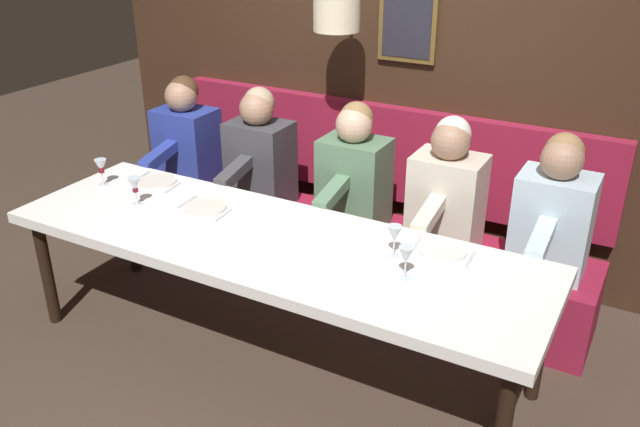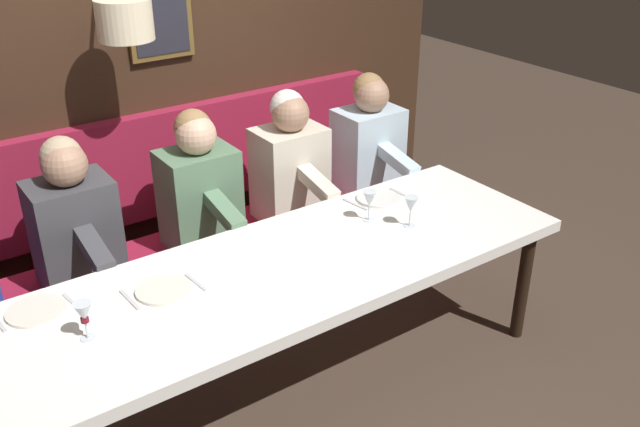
# 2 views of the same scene
# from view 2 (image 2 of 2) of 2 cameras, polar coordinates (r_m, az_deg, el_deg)

# --- Properties ---
(ground_plane) EXTENTS (12.00, 12.00, 0.00)m
(ground_plane) POSITION_cam_2_polar(r_m,az_deg,el_deg) (3.67, -3.05, -14.32)
(ground_plane) COLOR #423328
(dining_table) EXTENTS (0.90, 2.89, 0.74)m
(dining_table) POSITION_cam_2_polar(r_m,az_deg,el_deg) (3.26, -3.35, -5.31)
(dining_table) COLOR white
(dining_table) RESTS_ON ground_plane
(banquette_bench) EXTENTS (0.52, 3.09, 0.45)m
(banquette_bench) POSITION_cam_2_polar(r_m,az_deg,el_deg) (4.17, -9.74, -5.18)
(banquette_bench) COLOR maroon
(banquette_bench) RESTS_ON ground_plane
(back_wall_panel) EXTENTS (0.59, 4.29, 2.90)m
(back_wall_panel) POSITION_cam_2_polar(r_m,az_deg,el_deg) (4.21, -14.54, 11.63)
(back_wall_panel) COLOR #382316
(back_wall_panel) RESTS_ON ground_plane
(diner_nearest) EXTENTS (0.60, 0.40, 0.79)m
(diner_nearest) POSITION_cam_2_polar(r_m,az_deg,el_deg) (4.49, 3.98, 6.02)
(diner_nearest) COLOR silver
(diner_nearest) RESTS_ON banquette_bench
(diner_near) EXTENTS (0.60, 0.40, 0.79)m
(diner_near) POSITION_cam_2_polar(r_m,az_deg,el_deg) (4.16, -2.44, 4.33)
(diner_near) COLOR beige
(diner_near) RESTS_ON banquette_bench
(diner_middle) EXTENTS (0.60, 0.40, 0.79)m
(diner_middle) POSITION_cam_2_polar(r_m,az_deg,el_deg) (3.90, -9.78, 2.32)
(diner_middle) COLOR #567A5B
(diner_middle) RESTS_ON banquette_bench
(diner_far) EXTENTS (0.60, 0.40, 0.79)m
(diner_far) POSITION_cam_2_polar(r_m,az_deg,el_deg) (3.70, -19.38, -0.37)
(diner_far) COLOR #3D3D42
(diner_far) RESTS_ON banquette_bench
(place_setting_0) EXTENTS (0.24, 0.32, 0.01)m
(place_setting_0) POSITION_cam_2_polar(r_m,az_deg,el_deg) (3.86, 4.77, 1.24)
(place_setting_0) COLOR silver
(place_setting_0) RESTS_ON dining_table
(place_setting_1) EXTENTS (0.24, 0.32, 0.01)m
(place_setting_1) POSITION_cam_2_polar(r_m,az_deg,el_deg) (3.13, -12.59, -6.08)
(place_setting_1) COLOR silver
(place_setting_1) RESTS_ON dining_table
(place_setting_2) EXTENTS (0.24, 0.32, 0.01)m
(place_setting_2) POSITION_cam_2_polar(r_m,az_deg,el_deg) (3.15, -22.07, -7.33)
(place_setting_2) COLOR silver
(place_setting_2) RESTS_ON dining_table
(wine_glass_0) EXTENTS (0.07, 0.07, 0.16)m
(wine_glass_0) POSITION_cam_2_polar(r_m,az_deg,el_deg) (2.87, -18.62, -7.73)
(wine_glass_0) COLOR silver
(wine_glass_0) RESTS_ON dining_table
(wine_glass_2) EXTENTS (0.07, 0.07, 0.16)m
(wine_glass_2) POSITION_cam_2_polar(r_m,az_deg,el_deg) (3.55, 7.37, 0.65)
(wine_glass_2) COLOR silver
(wine_glass_2) RESTS_ON dining_table
(wine_glass_3) EXTENTS (0.07, 0.07, 0.16)m
(wine_glass_3) POSITION_cam_2_polar(r_m,az_deg,el_deg) (3.59, 4.03, 1.11)
(wine_glass_3) COLOR silver
(wine_glass_3) RESTS_ON dining_table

